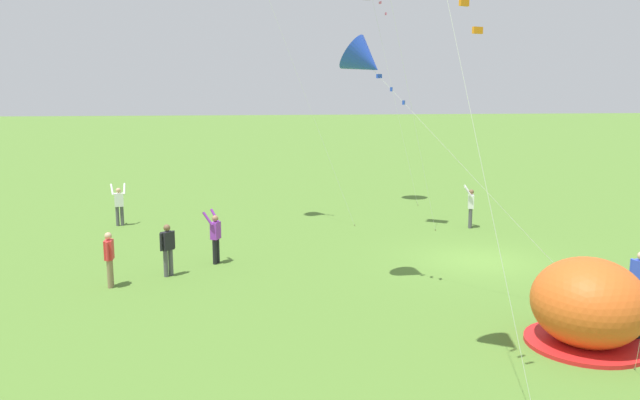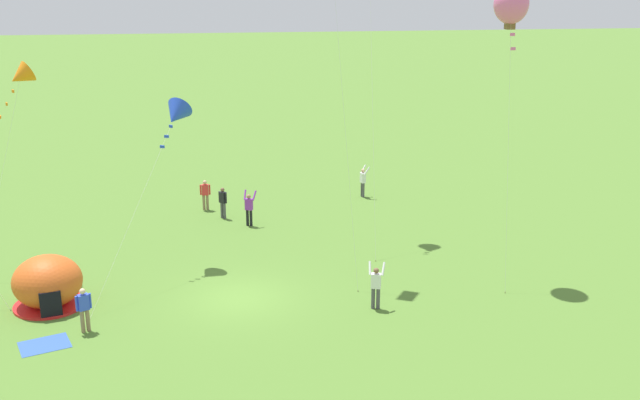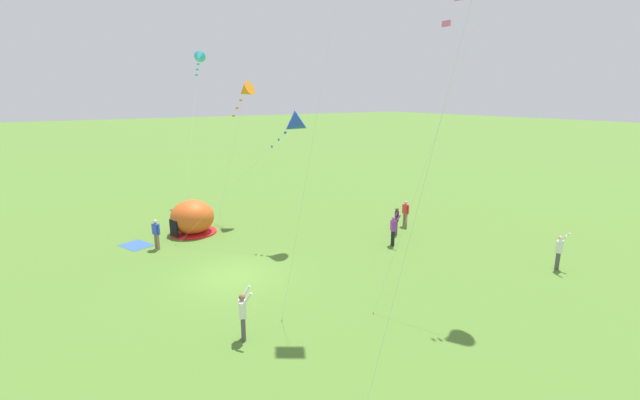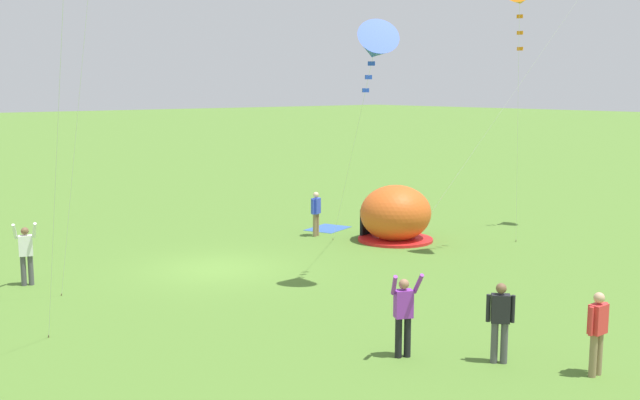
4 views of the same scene
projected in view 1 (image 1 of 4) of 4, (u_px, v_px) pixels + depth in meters
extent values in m
plane|color=#517A2D|center=(479.00, 261.00, 22.19)|extent=(300.00, 300.00, 0.00)
ellipsoid|color=#D8591E|center=(588.00, 302.00, 14.61)|extent=(2.70, 2.60, 2.10)
cylinder|color=red|center=(585.00, 342.00, 14.78)|extent=(2.81, 2.81, 0.10)
cube|color=black|center=(627.00, 315.00, 15.17)|extent=(0.81, 0.31, 1.10)
cylinder|color=#4C4C51|center=(117.00, 216.00, 27.93)|extent=(0.15, 0.15, 0.88)
cylinder|color=#4C4C51|center=(122.00, 216.00, 28.00)|extent=(0.15, 0.15, 0.88)
cube|color=white|center=(119.00, 200.00, 27.84)|extent=(0.31, 0.42, 0.60)
sphere|color=tan|center=(118.00, 190.00, 27.77)|extent=(0.22, 0.22, 0.22)
cylinder|color=white|center=(112.00, 189.00, 27.81)|extent=(0.39, 0.22, 0.50)
cylinder|color=white|center=(124.00, 189.00, 27.99)|extent=(0.38, 0.10, 0.50)
cylinder|color=#8C7251|center=(111.00, 272.00, 19.21)|extent=(0.15, 0.15, 0.88)
cylinder|color=#8C7251|center=(110.00, 274.00, 19.01)|extent=(0.15, 0.15, 0.88)
cube|color=red|center=(109.00, 250.00, 18.98)|extent=(0.38, 0.25, 0.60)
sphere|color=tan|center=(108.00, 236.00, 18.91)|extent=(0.22, 0.22, 0.22)
cylinder|color=red|center=(110.00, 248.00, 19.23)|extent=(0.09, 0.09, 0.58)
cylinder|color=red|center=(107.00, 252.00, 18.74)|extent=(0.09, 0.09, 0.58)
cylinder|color=#4C4C51|center=(166.00, 264.00, 20.18)|extent=(0.15, 0.15, 0.88)
cylinder|color=#4C4C51|center=(171.00, 262.00, 20.33)|extent=(0.15, 0.15, 0.88)
cube|color=black|center=(167.00, 241.00, 20.13)|extent=(0.44, 0.44, 0.60)
sphere|color=brown|center=(167.00, 228.00, 20.06)|extent=(0.22, 0.22, 0.22)
cylinder|color=black|center=(161.00, 242.00, 19.94)|extent=(0.09, 0.09, 0.58)
cylinder|color=black|center=(174.00, 239.00, 20.32)|extent=(0.09, 0.09, 0.58)
cylinder|color=#8C7251|center=(634.00, 297.00, 16.88)|extent=(0.15, 0.15, 0.88)
cube|color=blue|center=(640.00, 271.00, 16.67)|extent=(0.45, 0.38, 0.60)
cylinder|color=blue|center=(631.00, 269.00, 16.88)|extent=(0.09, 0.09, 0.58)
cylinder|color=black|center=(215.00, 252.00, 21.66)|extent=(0.15, 0.15, 0.88)
cylinder|color=black|center=(217.00, 250.00, 21.85)|extent=(0.15, 0.15, 0.88)
cube|color=purple|center=(216.00, 230.00, 21.63)|extent=(0.45, 0.38, 0.60)
sphere|color=#9E7051|center=(215.00, 218.00, 21.56)|extent=(0.22, 0.22, 0.22)
cylinder|color=purple|center=(208.00, 219.00, 21.35)|extent=(0.20, 0.39, 0.50)
cylinder|color=purple|center=(215.00, 216.00, 21.85)|extent=(0.29, 0.36, 0.50)
cylinder|color=#4C4C51|center=(470.00, 218.00, 27.43)|extent=(0.15, 0.15, 0.88)
cylinder|color=#4C4C51|center=(470.00, 218.00, 27.63)|extent=(0.15, 0.15, 0.88)
cube|color=white|center=(471.00, 202.00, 27.40)|extent=(0.44, 0.35, 0.60)
sphere|color=brown|center=(471.00, 192.00, 27.33)|extent=(0.22, 0.22, 0.22)
cylinder|color=white|center=(468.00, 192.00, 27.09)|extent=(0.15, 0.39, 0.50)
cylinder|color=white|center=(468.00, 190.00, 27.61)|extent=(0.26, 0.38, 0.50)
cylinder|color=silver|center=(296.00, 72.00, 26.77)|extent=(0.60, 5.14, 13.56)
cylinder|color=brown|center=(355.00, 225.00, 28.00)|extent=(0.03, 0.03, 0.06)
cylinder|color=silver|center=(485.00, 181.00, 11.34)|extent=(2.26, 1.38, 8.61)
cube|color=orange|center=(464.00, 3.00, 11.26)|extent=(0.13, 0.21, 0.12)
cube|color=orange|center=(478.00, 30.00, 11.11)|extent=(0.11, 0.21, 0.12)
cylinder|color=brown|center=(635.00, 369.00, 13.43)|extent=(0.03, 0.03, 0.06)
cylinder|color=silver|center=(401.00, 50.00, 25.12)|extent=(0.70, 3.66, 15.16)
cylinder|color=brown|center=(435.00, 230.00, 27.01)|extent=(0.03, 0.03, 0.06)
cylinder|color=silver|center=(394.00, 95.00, 32.11)|extent=(0.55, 2.77, 11.56)
cylinder|color=brown|center=(418.00, 205.00, 33.03)|extent=(0.03, 0.03, 0.06)
cube|color=pink|center=(380.00, 3.00, 31.36)|extent=(0.21, 0.10, 0.12)
cube|color=pink|center=(386.00, 14.00, 31.44)|extent=(0.20, 0.07, 0.12)
cylinder|color=silver|center=(479.00, 183.00, 17.40)|extent=(3.48, 5.84, 6.82)
cylinder|color=brown|center=(603.00, 314.00, 16.71)|extent=(0.03, 0.03, 0.06)
cone|color=blue|center=(365.00, 61.00, 18.08)|extent=(1.73, 1.83, 1.49)
cube|color=blue|center=(379.00, 76.00, 17.99)|extent=(0.17, 0.19, 0.12)
cube|color=blue|center=(391.00, 89.00, 17.91)|extent=(0.21, 0.12, 0.12)
cube|color=blue|center=(404.00, 103.00, 17.84)|extent=(0.21, 0.13, 0.12)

